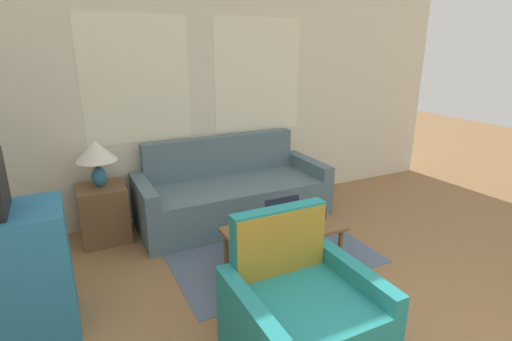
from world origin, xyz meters
The scene contains 11 objects.
wall_back centered at (0.00, 3.49, 1.31)m, with size 6.61×0.06×2.60m.
rug centered at (0.08, 2.44, 0.00)m, with size 1.86×1.87×0.01m.
couch centered at (0.07, 3.05, 0.28)m, with size 2.08×0.85×0.90m.
armchair centered at (-0.35, 0.95, 0.28)m, with size 0.87×0.79×0.91m.
side_table centered at (-1.28, 3.16, 0.29)m, with size 0.45×0.45×0.57m.
table_lamp centered at (-1.28, 3.16, 0.90)m, with size 0.39×0.39×0.46m.
coffee_table centered at (0.08, 1.90, 0.34)m, with size 1.04×0.51×0.38m.
laptop centered at (0.15, 1.96, 0.43)m, with size 0.35×0.26×0.22m.
cup_navy centered at (0.39, 2.01, 0.43)m, with size 0.08×0.08×0.09m.
cup_yellow centered at (0.50, 1.92, 0.43)m, with size 0.07×0.07×0.10m.
snack_bowl centered at (-0.32, 1.85, 0.42)m, with size 0.14×0.14×0.07m.
Camera 1 is at (-1.54, -0.82, 1.92)m, focal length 28.00 mm.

